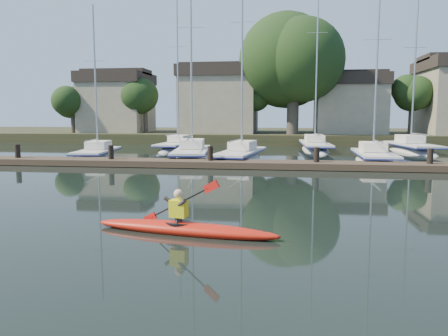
# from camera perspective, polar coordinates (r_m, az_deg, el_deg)

# --- Properties ---
(ground) EXTENTS (160.00, 160.00, 0.00)m
(ground) POSITION_cam_1_polar(r_m,az_deg,el_deg) (11.15, 1.31, -8.67)
(ground) COLOR black
(ground) RESTS_ON ground
(kayak) EXTENTS (5.00, 1.48, 1.59)m
(kayak) POSITION_cam_1_polar(r_m,az_deg,el_deg) (11.25, -5.27, -7.54)
(kayak) COLOR red
(kayak) RESTS_ON ground
(dock) EXTENTS (34.00, 2.00, 1.80)m
(dock) POSITION_cam_1_polar(r_m,az_deg,el_deg) (24.85, 5.04, 0.50)
(dock) COLOR #413225
(dock) RESTS_ON ground
(sailboat_0) EXTENTS (3.00, 7.52, 11.60)m
(sailboat_0) POSITION_cam_1_polar(r_m,az_deg,el_deg) (31.57, -16.22, 0.91)
(sailboat_0) COLOR silver
(sailboat_0) RESTS_ON ground
(sailboat_1) EXTENTS (3.46, 9.49, 15.16)m
(sailboat_1) POSITION_cam_1_polar(r_m,az_deg,el_deg) (30.01, -4.23, 0.84)
(sailboat_1) COLOR silver
(sailboat_1) RESTS_ON ground
(sailboat_2) EXTENTS (3.41, 9.51, 15.39)m
(sailboat_2) POSITION_cam_1_polar(r_m,az_deg,el_deg) (29.10, 2.19, 0.68)
(sailboat_2) COLOR silver
(sailboat_2) RESTS_ON ground
(sailboat_3) EXTENTS (2.37, 8.30, 13.30)m
(sailboat_3) POSITION_cam_1_polar(r_m,az_deg,el_deg) (29.48, 18.92, 0.38)
(sailboat_3) COLOR silver
(sailboat_3) RESTS_ON ground
(sailboat_5) EXTENTS (2.70, 9.19, 15.02)m
(sailboat_5) POSITION_cam_1_polar(r_m,az_deg,el_deg) (38.18, -6.05, 2.17)
(sailboat_5) COLOR silver
(sailboat_5) RESTS_ON ground
(sailboat_6) EXTENTS (2.59, 10.63, 16.79)m
(sailboat_6) POSITION_cam_1_polar(r_m,az_deg,el_deg) (38.16, 11.78, 2.04)
(sailboat_6) COLOR silver
(sailboat_6) RESTS_ON ground
(sailboat_7) EXTENTS (3.33, 9.15, 14.42)m
(sailboat_7) POSITION_cam_1_polar(r_m,az_deg,el_deg) (38.50, 23.28, 1.63)
(sailboat_7) COLOR silver
(sailboat_7) RESTS_ON ground
(shore) EXTENTS (90.00, 25.25, 12.75)m
(shore) POSITION_cam_1_polar(r_m,az_deg,el_deg) (50.96, 8.43, 7.18)
(shore) COLOR #212E17
(shore) RESTS_ON ground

